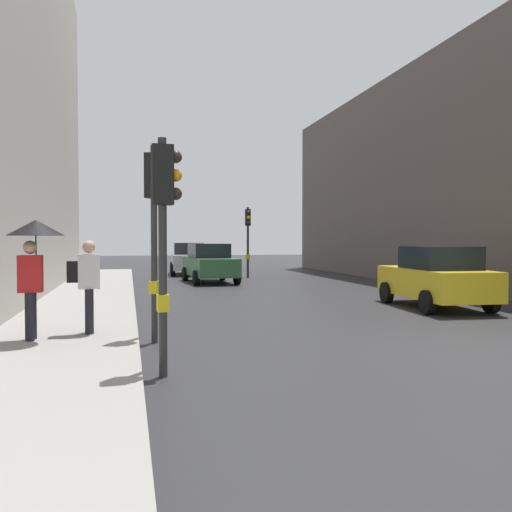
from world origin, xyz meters
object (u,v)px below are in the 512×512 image
(traffic_light_far_median, at_px, (248,229))
(pedestrian_with_umbrella, at_px, (34,246))
(car_green_estate, at_px, (210,263))
(car_silver_hatchback, at_px, (189,259))
(traffic_light_near_right, at_px, (155,209))
(traffic_light_near_left, at_px, (164,212))
(car_yellow_taxi, at_px, (436,277))
(pedestrian_with_black_backpack, at_px, (87,281))

(traffic_light_far_median, distance_m, pedestrian_with_umbrella, 18.79)
(car_green_estate, distance_m, car_silver_hatchback, 5.97)
(traffic_light_near_right, height_order, traffic_light_far_median, traffic_light_near_right)
(traffic_light_near_left, height_order, car_yellow_taxi, traffic_light_near_left)
(traffic_light_near_left, relative_size, pedestrian_with_black_backpack, 1.91)
(traffic_light_far_median, xyz_separation_m, car_green_estate, (-2.34, -2.65, -1.60))
(car_silver_hatchback, xyz_separation_m, pedestrian_with_black_backpack, (-4.05, -20.01, 0.29))
(car_yellow_taxi, bearing_deg, car_green_estate, 114.61)
(traffic_light_far_median, height_order, car_green_estate, traffic_light_far_median)
(car_yellow_taxi, relative_size, pedestrian_with_umbrella, 2.01)
(traffic_light_near_left, height_order, traffic_light_far_median, traffic_light_far_median)
(car_yellow_taxi, height_order, car_silver_hatchback, same)
(car_silver_hatchback, relative_size, pedestrian_with_black_backpack, 2.43)
(traffic_light_near_right, height_order, car_silver_hatchback, traffic_light_near_right)
(pedestrian_with_umbrella, bearing_deg, car_yellow_taxi, 20.24)
(traffic_light_near_left, relative_size, traffic_light_far_median, 0.94)
(car_yellow_taxi, xyz_separation_m, pedestrian_with_umbrella, (-10.17, -3.75, 0.96))
(traffic_light_far_median, xyz_separation_m, pedestrian_with_black_backpack, (-6.71, -16.69, -1.31))
(traffic_light_near_right, height_order, pedestrian_with_black_backpack, traffic_light_near_right)
(traffic_light_near_right, relative_size, pedestrian_with_umbrella, 1.71)
(car_silver_hatchback, bearing_deg, traffic_light_near_left, -96.84)
(traffic_light_far_median, height_order, car_yellow_taxi, traffic_light_far_median)
(traffic_light_near_right, distance_m, car_green_estate, 14.88)
(traffic_light_near_right, xyz_separation_m, car_silver_hatchback, (2.77, 20.42, -1.65))
(traffic_light_near_right, bearing_deg, traffic_light_far_median, 72.38)
(traffic_light_far_median, relative_size, pedestrian_with_umbrella, 1.68)
(car_yellow_taxi, xyz_separation_m, car_green_estate, (-4.94, 10.80, 0.00))
(car_yellow_taxi, xyz_separation_m, pedestrian_with_black_backpack, (-9.32, -3.25, 0.29))
(car_green_estate, distance_m, pedestrian_with_black_backpack, 14.71)
(traffic_light_far_median, bearing_deg, traffic_light_near_left, -105.36)
(traffic_light_near_left, xyz_separation_m, pedestrian_with_umbrella, (-2.13, 2.58, -0.49))
(traffic_light_near_right, relative_size, car_green_estate, 0.85)
(traffic_light_near_left, height_order, car_green_estate, traffic_light_near_left)
(traffic_light_near_right, bearing_deg, car_green_estate, 77.91)
(traffic_light_far_median, distance_m, car_green_estate, 3.88)
(car_green_estate, xyz_separation_m, pedestrian_with_umbrella, (-5.23, -14.55, 0.96))
(traffic_light_far_median, xyz_separation_m, pedestrian_with_umbrella, (-7.56, -17.19, -0.63))
(traffic_light_near_right, relative_size, car_silver_hatchback, 0.85)
(traffic_light_near_left, bearing_deg, car_silver_hatchback, 83.16)
(traffic_light_far_median, distance_m, pedestrian_with_black_backpack, 18.04)
(traffic_light_far_median, height_order, pedestrian_with_umbrella, traffic_light_far_median)
(car_silver_hatchback, bearing_deg, traffic_light_near_right, -97.73)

